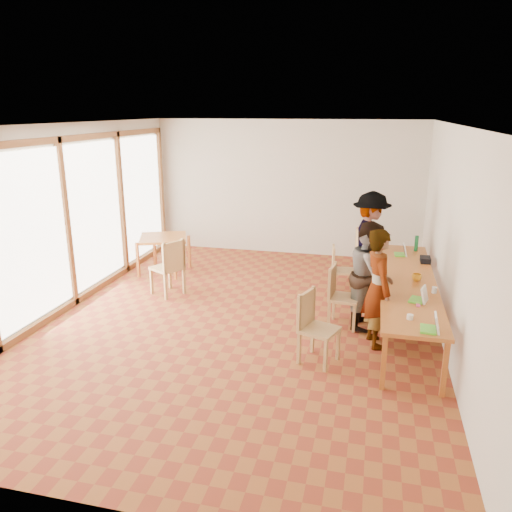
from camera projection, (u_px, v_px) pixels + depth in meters
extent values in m
plane|color=brown|center=(241.00, 320.00, 7.89)|extent=(8.00, 8.00, 0.00)
cube|color=beige|center=(287.00, 188.00, 11.19)|extent=(6.00, 0.10, 3.00)
cube|color=beige|center=(100.00, 347.00, 3.73)|extent=(6.00, 0.10, 3.00)
cube|color=beige|center=(453.00, 240.00, 6.79)|extent=(0.10, 8.00, 3.00)
cube|color=white|center=(65.00, 218.00, 8.12)|extent=(0.10, 8.00, 3.00)
cube|color=white|center=(239.00, 123.00, 7.03)|extent=(6.00, 8.00, 0.04)
cube|color=#BE5D2A|center=(408.00, 281.00, 7.49)|extent=(0.80, 4.00, 0.05)
cube|color=#BE5D2A|center=(384.00, 362.00, 5.86)|extent=(0.06, 0.06, 0.70)
cube|color=#BE5D2A|center=(382.00, 266.00, 9.48)|extent=(0.06, 0.06, 0.70)
cube|color=#BE5D2A|center=(445.00, 369.00, 5.71)|extent=(0.06, 0.06, 0.70)
cube|color=#BE5D2A|center=(420.00, 268.00, 9.33)|extent=(0.06, 0.06, 0.70)
cube|color=#BE5D2A|center=(163.00, 238.00, 10.00)|extent=(0.90, 0.90, 0.05)
cube|color=#BE5D2A|center=(138.00, 260.00, 9.83)|extent=(0.05, 0.05, 0.70)
cube|color=#BE5D2A|center=(155.00, 249.00, 10.56)|extent=(0.05, 0.05, 0.70)
cube|color=#BE5D2A|center=(175.00, 263.00, 9.66)|extent=(0.05, 0.05, 0.70)
cube|color=#BE5D2A|center=(189.00, 252.00, 10.39)|extent=(0.05, 0.05, 0.70)
cube|color=tan|center=(319.00, 330.00, 6.47)|extent=(0.57, 0.57, 0.04)
cube|color=tan|center=(306.00, 309.00, 6.50)|extent=(0.19, 0.43, 0.47)
cube|color=tan|center=(344.00, 298.00, 7.57)|extent=(0.49, 0.49, 0.04)
cube|color=tan|center=(332.00, 281.00, 7.56)|extent=(0.09, 0.44, 0.46)
cube|color=tan|center=(343.00, 271.00, 8.99)|extent=(0.44, 0.44, 0.04)
cube|color=tan|center=(333.00, 259.00, 8.94)|extent=(0.09, 0.40, 0.41)
cube|color=tan|center=(369.00, 256.00, 9.64)|extent=(0.57, 0.57, 0.04)
cube|color=tan|center=(359.00, 243.00, 9.56)|extent=(0.16, 0.46, 0.49)
cube|color=tan|center=(167.00, 268.00, 8.88)|extent=(0.65, 0.65, 0.05)
cube|color=tan|center=(174.00, 256.00, 8.66)|extent=(0.27, 0.44, 0.50)
imported|color=gray|center=(378.00, 288.00, 6.86)|extent=(0.57, 0.71, 1.68)
imported|color=gray|center=(370.00, 275.00, 7.48)|extent=(0.69, 0.85, 1.64)
imported|color=gray|center=(370.00, 241.00, 9.04)|extent=(0.74, 1.21, 1.81)
cube|color=#5CD02E|center=(428.00, 329.00, 5.77)|extent=(0.19, 0.26, 0.03)
cube|color=white|center=(437.00, 323.00, 5.72)|extent=(0.09, 0.23, 0.21)
cube|color=#5CD02E|center=(417.00, 300.00, 6.65)|extent=(0.24, 0.30, 0.03)
cube|color=white|center=(424.00, 295.00, 6.58)|extent=(0.14, 0.25, 0.21)
cube|color=#5CD02E|center=(399.00, 254.00, 8.73)|extent=(0.18, 0.25, 0.03)
cube|color=white|center=(405.00, 250.00, 8.69)|extent=(0.08, 0.23, 0.20)
imported|color=orange|center=(417.00, 277.00, 7.41)|extent=(0.14, 0.14, 0.11)
cylinder|color=#15672F|center=(416.00, 243.00, 8.95)|extent=(0.07, 0.07, 0.28)
cylinder|color=silver|center=(434.00, 290.00, 6.92)|extent=(0.07, 0.07, 0.09)
cylinder|color=white|center=(410.00, 317.00, 6.07)|extent=(0.08, 0.08, 0.06)
cube|color=#EF4991|center=(418.00, 305.00, 6.49)|extent=(0.05, 0.10, 0.01)
cube|color=black|center=(425.00, 260.00, 8.31)|extent=(0.16, 0.26, 0.09)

